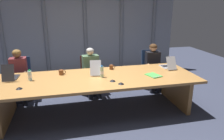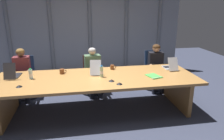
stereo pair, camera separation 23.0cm
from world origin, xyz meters
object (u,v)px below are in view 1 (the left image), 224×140
Objects in this scene: person_center at (153,64)px; person_left_end at (19,73)px; person_left_mid at (91,69)px; office_chair_left_end at (22,84)px; laptop_center at (168,66)px; coffee_mug_near at (61,72)px; spiral_notepad at (154,75)px; laptop_left_end at (11,76)px; conference_mic_left_side at (19,88)px; laptop_left_mid at (95,70)px; office_chair_left_mid at (90,79)px; coffee_mug_far at (111,67)px; conference_mic_right_side at (121,83)px; water_bottle_secondary at (30,76)px; office_chair_center at (151,74)px; conference_mic_middle at (113,80)px; water_bottle_primary at (102,72)px.

person_left_end is at bearing -84.88° from person_center.
person_left_end reaches higher than person_left_mid.
laptop_center is at bearing 74.50° from office_chair_left_end.
spiral_notepad is (1.80, -0.49, -0.04)m from coffee_mug_near.
laptop_left_end reaches higher than conference_mic_left_side.
person_left_mid is at bearing -65.42° from laptop_left_end.
person_center reaches higher than laptop_left_mid.
coffee_mug_far is at bearing 32.83° from office_chair_left_mid.
person_center is at bearing 85.53° from office_chair_left_end.
laptop_center reaches higher than conference_mic_right_side.
conference_mic_right_side is (0.36, -1.54, 0.43)m from office_chair_left_mid.
office_chair_left_end is (0.01, 0.81, -0.46)m from laptop_left_end.
spiral_notepad is at bearing -18.82° from person_center.
laptop_left_end is 2.12× the size of water_bottle_secondary.
office_chair_left_mid is 0.34m from person_left_mid.
person_left_end is 1.23m from conference_mic_left_side.
office_chair_left_mid reaches higher than coffee_mug_far.
office_chair_center reaches higher than conference_mic_right_side.
office_chair_left_end is (-3.26, 0.80, -0.45)m from laptop_center.
person_center is at bearing -60.82° from laptop_left_mid.
office_chair_left_end is 0.80× the size of person_left_end.
person_center reaches higher than office_chair_left_mid.
person_left_mid is at bearing 104.32° from conference_mic_right_side.
conference_mic_right_side is at bearing -5.68° from conference_mic_left_side.
office_chair_center is 4.62× the size of water_bottle_secondary.
spiral_notepad is (2.51, 0.13, -0.01)m from conference_mic_left_side.
coffee_mug_near is 1.87m from spiral_notepad.
laptop_left_mid reaches higher than coffee_mug_near.
office_chair_center is at bearing 44.65° from conference_mic_middle.
office_chair_left_end is at bearing 110.18° from water_bottle_secondary.
office_chair_center is at bearing 24.45° from conference_mic_left_side.
person_center is 1.81m from conference_mic_middle.
water_bottle_secondary reaches higher than coffee_mug_far.
water_bottle_primary is (-1.51, -0.92, 0.19)m from person_center.
conference_mic_middle reaches higher than spiral_notepad.
coffee_mug_near is at bearing -42.31° from office_chair_left_mid.
laptop_left_mid is 0.29m from water_bottle_primary.
laptop_left_end reaches higher than coffee_mug_far.
laptop_left_mid is at bearing -5.18° from person_left_mid.
water_bottle_primary is 1.51m from conference_mic_left_side.
person_left_mid reaches higher than conference_mic_left_side.
spiral_notepad is at bearing 40.54° from person_left_mid.
spiral_notepad is at bearing 66.09° from person_left_end.
laptop_left_mid reaches higher than laptop_center.
office_chair_center is 7.44× the size of coffee_mug_far.
office_chair_left_end is at bearing -90.11° from office_chair_left_mid.
conference_mic_middle is (-1.35, -1.20, 0.10)m from person_center.
water_bottle_secondary is at bearing 175.16° from water_bottle_primary.
person_left_mid is (0.01, -0.16, 0.30)m from office_chair_left_mid.
conference_mic_middle is 1.00× the size of conference_mic_right_side.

